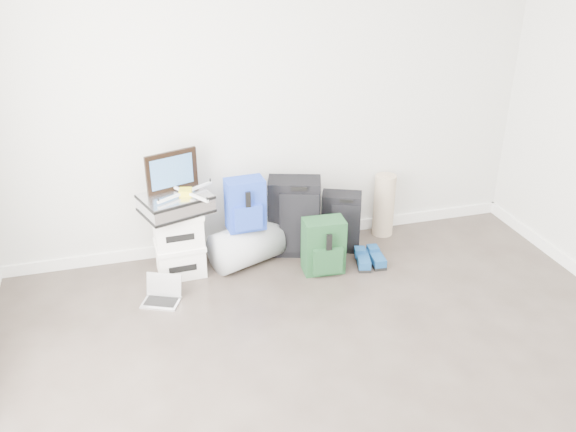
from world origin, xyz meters
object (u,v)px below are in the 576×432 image
object	(u,v)px
duffel_bag	(246,245)
carry_on	(341,222)
boxes_stack	(179,243)
laptop	(162,295)
briefcase	(176,203)
large_suitcase	(295,217)

from	to	relation	value
duffel_bag	carry_on	xyz separation A→B (m)	(0.84, 0.03, 0.09)
boxes_stack	laptop	world-z (taller)	boxes_stack
boxes_stack	carry_on	distance (m)	1.38
briefcase	laptop	bearing A→B (deg)	-135.76
carry_on	laptop	size ratio (longest dim) A/B	1.59
duffel_bag	laptop	xyz separation A→B (m)	(-0.73, -0.36, -0.13)
carry_on	laptop	xyz separation A→B (m)	(-1.57, -0.39, -0.21)
duffel_bag	large_suitcase	xyz separation A→B (m)	(0.44, 0.08, 0.16)
large_suitcase	carry_on	distance (m)	0.41
large_suitcase	carry_on	bearing A→B (deg)	9.91
briefcase	laptop	distance (m)	0.70
duffel_bag	large_suitcase	distance (m)	0.48
large_suitcase	laptop	distance (m)	1.28
briefcase	large_suitcase	size ratio (longest dim) A/B	0.75
duffel_bag	carry_on	world-z (taller)	carry_on
boxes_stack	briefcase	distance (m)	0.34
large_suitcase	boxes_stack	bearing A→B (deg)	-157.75
boxes_stack	duffel_bag	xyz separation A→B (m)	(0.54, -0.00, -0.10)
briefcase	carry_on	distance (m)	1.43
boxes_stack	large_suitcase	xyz separation A→B (m)	(0.98, 0.08, 0.06)
briefcase	laptop	world-z (taller)	briefcase
briefcase	carry_on	world-z (taller)	briefcase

